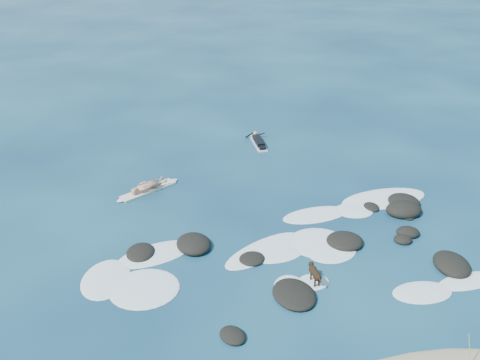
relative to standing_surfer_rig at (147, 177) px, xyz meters
name	(u,v)px	position (x,y,z in m)	size (l,w,h in m)	color
ground	(285,246)	(3.93, -6.02, -0.71)	(160.00, 160.00, 0.00)	#0A2642
reef_rocks	(340,241)	(5.95, -6.52, -0.60)	(12.59, 6.37, 0.61)	black
breaking_foam	(289,248)	(4.04, -6.17, -0.70)	(15.16, 7.51, 0.12)	white
standing_surfer_rig	(147,177)	(0.00, 0.00, 0.00)	(3.04, 1.53, 1.81)	beige
paddling_surfer_rig	(258,142)	(6.53, 3.33, -0.57)	(1.08, 2.44, 0.42)	white
dog	(315,273)	(3.96, -8.35, -0.28)	(0.31, 1.03, 0.66)	black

